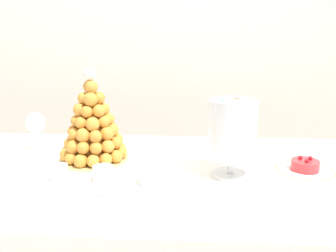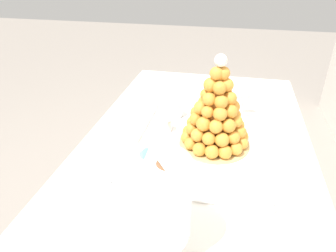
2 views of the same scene
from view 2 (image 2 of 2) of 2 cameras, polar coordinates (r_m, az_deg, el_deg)
buffet_table at (r=1.00m, az=3.34°, el=-12.90°), size 1.77×0.79×0.79m
serving_tray at (r=1.06m, az=6.00°, el=-3.68°), size 0.54×0.44×0.02m
croquembouche at (r=1.02m, az=8.81°, el=2.35°), size 0.24×0.24×0.31m
dessert_cup_left at (r=1.24m, az=1.24°, el=2.97°), size 0.06×0.06×0.06m
dessert_cup_mid_left at (r=1.13m, az=-0.60°, el=0.13°), size 0.05×0.05×0.05m
dessert_cup_centre at (r=1.02m, az=-2.39°, el=-3.33°), size 0.06×0.06×0.05m
dessert_cup_mid_right at (r=0.92m, az=-4.64°, el=-7.78°), size 0.06×0.06×0.05m
macaron_goblet at (r=0.64m, az=-2.50°, el=-13.37°), size 0.15×0.15×0.25m
wine_glass at (r=1.24m, az=13.68°, el=5.97°), size 0.07×0.07×0.15m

